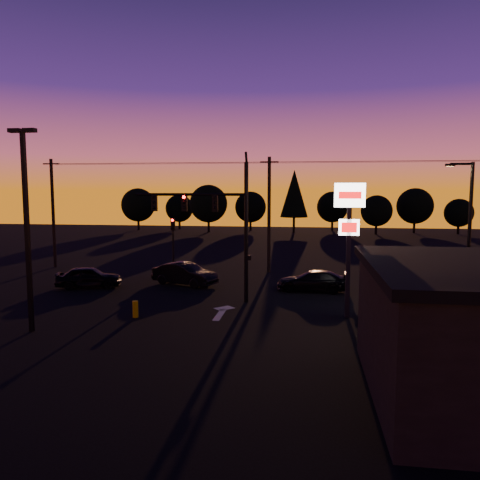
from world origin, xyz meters
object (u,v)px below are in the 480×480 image
(pylon_sign, at_px, (349,221))
(car_right, at_px, (313,281))
(parking_lot_light, at_px, (26,217))
(car_left, at_px, (89,277))
(car_mid, at_px, (185,274))
(bollard, at_px, (135,309))
(traffic_signal_mast, at_px, (219,217))
(secondary_signal, at_px, (173,238))
(suv_parked, at_px, (393,318))
(streetlight, at_px, (468,226))

(pylon_sign, bearing_deg, car_right, 105.31)
(parking_lot_light, height_order, pylon_sign, parking_lot_light)
(car_left, xyz_separation_m, car_mid, (6.05, 1.81, 0.05))
(parking_lot_light, distance_m, bollard, 6.85)
(pylon_sign, xyz_separation_m, bollard, (-10.66, -1.54, -4.49))
(traffic_signal_mast, relative_size, pylon_sign, 1.26)
(secondary_signal, distance_m, car_mid, 4.15)
(car_left, bearing_deg, suv_parked, -129.55)
(streetlight, relative_size, car_right, 1.75)
(car_right, bearing_deg, parking_lot_light, -47.41)
(streetlight, xyz_separation_m, car_mid, (-17.20, 2.85, -3.66))
(secondary_signal, bearing_deg, bollard, -83.37)
(streetlight, height_order, suv_parked, streetlight)
(suv_parked, bearing_deg, car_mid, 147.01)
(car_right, relative_size, suv_parked, 0.85)
(streetlight, distance_m, car_right, 9.58)
(streetlight, bearing_deg, car_mid, 170.61)
(parking_lot_light, distance_m, suv_parked, 17.01)
(car_mid, height_order, suv_parked, car_mid)
(streetlight, relative_size, suv_parked, 1.49)
(bollard, bearing_deg, car_right, 40.18)
(pylon_sign, xyz_separation_m, car_mid, (-10.30, 6.85, -4.16))
(car_left, bearing_deg, secondary_signal, -57.88)
(parking_lot_light, xyz_separation_m, pylon_sign, (14.50, 4.50, -0.36))
(traffic_signal_mast, bearing_deg, secondary_signal, 123.19)
(traffic_signal_mast, relative_size, car_left, 2.05)
(bollard, distance_m, car_right, 11.78)
(car_mid, relative_size, suv_parked, 0.86)
(secondary_signal, height_order, streetlight, streetlight)
(pylon_sign, relative_size, car_right, 1.49)
(parking_lot_light, distance_m, car_mid, 12.91)
(car_mid, distance_m, car_right, 8.67)
(car_left, height_order, car_right, car_left)
(traffic_signal_mast, xyz_separation_m, pylon_sign, (7.10, -2.49, -0.02))
(bollard, bearing_deg, traffic_signal_mast, 48.54)
(secondary_signal, height_order, suv_parked, secondary_signal)
(streetlight, distance_m, bollard, 18.85)
(secondary_signal, xyz_separation_m, suv_parked, (13.79, -12.64, -2.12))
(traffic_signal_mast, height_order, bollard, traffic_signal_mast)
(parking_lot_light, distance_m, car_right, 17.25)
(streetlight, height_order, car_right, streetlight)
(streetlight, bearing_deg, bollard, -162.50)
(streetlight, bearing_deg, suv_parked, -127.58)
(traffic_signal_mast, xyz_separation_m, secondary_signal, (-4.90, 7.49, -2.07))
(car_left, height_order, suv_parked, suv_parked)
(secondary_signal, xyz_separation_m, streetlight, (18.91, -5.99, 1.56))
(secondary_signal, bearing_deg, car_right, -20.78)
(parking_lot_light, height_order, suv_parked, parking_lot_light)
(traffic_signal_mast, xyz_separation_m, suv_parked, (8.89, -5.15, -4.19))
(traffic_signal_mast, relative_size, streetlight, 1.07)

